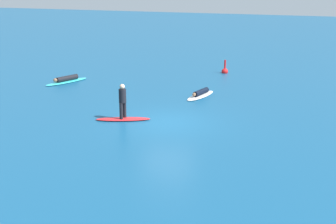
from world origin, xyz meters
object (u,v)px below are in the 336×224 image
object	(u,v)px
surfer_on_red_board	(123,110)
marker_buoy	(225,71)
surfer_on_teal_board	(66,80)
surfer_on_white_board	(201,94)

from	to	relation	value
surfer_on_red_board	marker_buoy	size ratio (longest dim) A/B	2.55
surfer_on_red_board	surfer_on_teal_board	xyz separation A→B (m)	(-6.69, 6.39, -0.36)
surfer_on_red_board	surfer_on_teal_board	distance (m)	9.26
surfer_on_red_board	surfer_on_teal_board	bearing A→B (deg)	-63.81
surfer_on_red_board	marker_buoy	world-z (taller)	surfer_on_red_board
surfer_on_red_board	surfer_on_white_board	size ratio (longest dim) A/B	0.95
surfer_on_teal_board	surfer_on_white_board	bearing A→B (deg)	109.34
surfer_on_red_board	marker_buoy	bearing A→B (deg)	-121.57
surfer_on_white_board	surfer_on_teal_board	bearing A→B (deg)	-79.84
surfer_on_red_board	surfer_on_white_board	bearing A→B (deg)	-133.93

